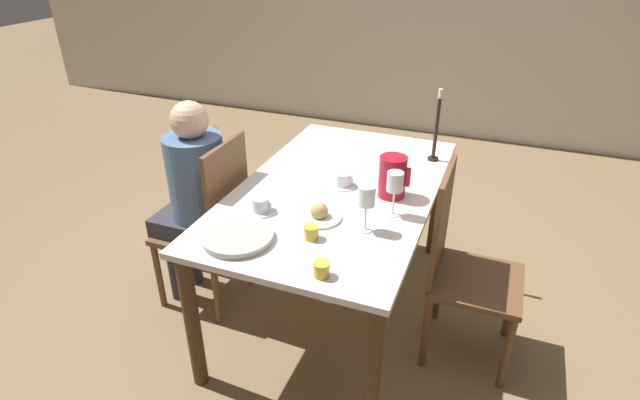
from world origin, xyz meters
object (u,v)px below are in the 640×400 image
Objects in this scene: wine_glass_juice at (366,198)px; jam_jar_red at (321,269)px; bread_plate at (319,214)px; jam_jar_amber at (311,232)px; wine_glass_water at (395,183)px; red_pitcher at (392,176)px; chair_person_side at (212,222)px; teacup_near_person at (261,206)px; person_seated at (193,188)px; chair_opposite at (461,264)px; candlestick_tall at (436,132)px; serving_tray at (237,237)px; teacup_across at (343,180)px.

wine_glass_juice is 0.40m from jam_jar_red.
bread_plate is 3.09× the size of jam_jar_amber.
bread_plate is (-0.30, -0.16, -0.13)m from wine_glass_water.
jam_jar_amber is at bearing -113.66° from red_pitcher.
chair_person_side is 7.02× the size of teacup_near_person.
chair_person_side is 0.21m from person_seated.
bread_plate is (-0.63, -0.24, 0.28)m from chair_opposite.
wine_glass_water is 1.00× the size of wine_glass_juice.
red_pitcher is 0.19m from wine_glass_water.
teacup_near_person is (-0.49, -0.02, -0.12)m from wine_glass_juice.
candlestick_tall reaches higher than teacup_near_person.
wine_glass_juice is at bearing -100.26° from chair_person_side.
serving_tray is at bearing -156.34° from jam_jar_amber.
candlestick_tall is (0.20, 1.22, 0.13)m from jam_jar_red.
person_seated is at bearing 150.28° from jam_jar_red.
serving_tray is 1.29m from candlestick_tall.
wine_glass_water is at bearing 65.55° from wine_glass_juice.
jam_jar_amber is (0.71, -0.31, 0.29)m from chair_person_side.
teacup_across is at bearing 55.23° from teacup_near_person.
chair_opposite reaches higher than wine_glass_juice.
person_seated is at bearing 170.67° from wine_glass_juice.
person_seated is 5.58× the size of wine_glass_juice.
candlestick_tall is at bearing 71.69° from jam_jar_amber.
teacup_near_person is 0.56m from jam_jar_red.
wine_glass_juice is 0.27m from jam_jar_amber.
teacup_across is (-0.64, 0.10, 0.28)m from chair_opposite.
person_seated reaches higher than bread_plate.
jam_jar_amber is (-0.27, -0.32, -0.12)m from wine_glass_water.
wine_glass_juice is (-0.03, -0.35, 0.05)m from red_pitcher.
jam_jar_amber is at bearing -22.42° from teacup_near_person.
candlestick_tall is (0.61, 1.12, 0.15)m from serving_tray.
wine_glass_water is (0.05, -0.17, 0.05)m from red_pitcher.
teacup_near_person is 0.33m from jam_jar_amber.
person_seated is 5.78× the size of red_pitcher.
teacup_near_person is 0.70× the size of bread_plate.
chair_opposite is 0.83× the size of person_seated.
wine_glass_water is at bearing 50.05° from jam_jar_amber.
jam_jar_amber is (0.80, -0.31, 0.10)m from person_seated.
wine_glass_juice is (-0.41, -0.26, 0.41)m from chair_opposite.
jam_jar_red is (0.94, -0.53, 0.10)m from person_seated.
jam_jar_amber and jam_jar_red have the same top height.
person_seated is at bearing 159.67° from teacup_near_person.
candlestick_tall is (0.63, 0.87, 0.13)m from teacup_near_person.
person_seated is (-1.40, -0.10, 0.19)m from chair_opposite.
jam_jar_red is 0.16× the size of candlestick_tall.
jam_jar_amber is (-0.19, -0.15, -0.12)m from wine_glass_juice.
candlestick_tall reaches higher than chair_opposite.
person_seated is 0.68m from serving_tray.
chair_opposite is at bearing 14.81° from wine_glass_water.
bread_plate is at bearing 100.11° from jam_jar_amber.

